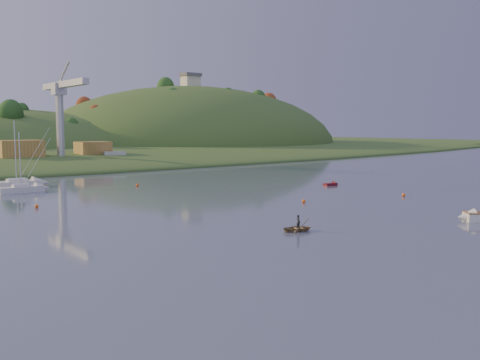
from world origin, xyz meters
TOP-DOWN VIEW (x-y plane):
  - shore_slope at (0.00, 165.00)m, footprint 640.00×150.00m
  - hill_center at (10.00, 210.00)m, footprint 140.00×120.00m
  - hill_right at (95.00, 195.00)m, footprint 150.00×130.00m
  - hilltop_house at (95.00, 195.00)m, footprint 9.00×7.00m
  - wharf at (5.00, 122.00)m, footprint 42.00×16.00m
  - shed_west at (-8.00, 123.00)m, footprint 11.00×8.00m
  - shed_east at (13.00, 124.00)m, footprint 9.00×7.00m
  - dock_crane at (2.00, 118.39)m, footprint 3.20×28.00m
  - sailboat_near at (-24.80, 66.85)m, footprint 7.23×2.31m
  - sailboat_far at (-23.25, 74.49)m, footprint 8.61×2.66m
  - canoe at (-12.57, 14.74)m, footprint 3.60×3.03m
  - paddler at (-12.57, 14.74)m, footprint 0.50×0.63m
  - red_tender at (23.40, 41.45)m, footprint 3.28×1.22m
  - work_vessel at (16.81, 118.00)m, footprint 15.14×8.54m
  - buoy_0 at (19.95, 23.94)m, footprint 0.50×0.50m
  - buoy_1 at (2.91, 28.99)m, footprint 0.50×0.50m
  - buoy_2 at (-28.50, 48.11)m, footprint 0.50×0.50m
  - buoy_3 at (-5.57, 62.77)m, footprint 0.50×0.50m

SIDE VIEW (x-z plane):
  - shore_slope at x=0.00m, z-range -3.50..3.50m
  - hill_center at x=10.00m, z-range -18.00..18.00m
  - hill_right at x=95.00m, z-range -30.00..30.00m
  - red_tender at x=23.40m, z-range -0.32..0.78m
  - buoy_0 at x=19.95m, z-range 0.00..0.50m
  - buoy_1 at x=2.91m, z-range 0.00..0.50m
  - buoy_2 at x=-28.50m, z-range 0.00..0.50m
  - buoy_3 at x=-5.57m, z-range 0.00..0.50m
  - canoe at x=-12.57m, z-range 0.00..0.64m
  - sailboat_near at x=-24.80m, z-range -4.32..5.65m
  - paddler at x=-12.57m, z-range 0.00..1.49m
  - sailboat_far at x=-23.25m, z-range -5.19..6.72m
  - wharf at x=5.00m, z-range 0.00..2.40m
  - work_vessel at x=16.81m, z-range -0.53..3.15m
  - shed_east at x=13.00m, z-range 2.40..6.40m
  - shed_west at x=-8.00m, z-range 2.40..7.20m
  - dock_crane at x=2.00m, z-range 7.02..27.32m
  - hilltop_house at x=95.00m, z-range 30.18..36.63m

